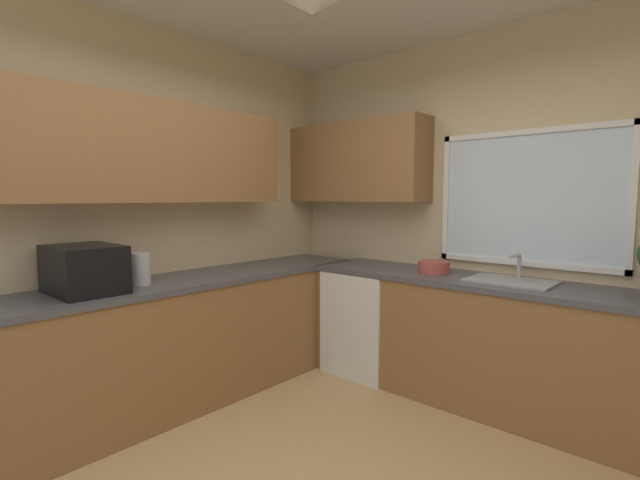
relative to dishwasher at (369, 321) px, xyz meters
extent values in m
cube|color=beige|center=(0.86, 0.37, 0.94)|extent=(3.78, 0.06, 2.74)
cube|color=beige|center=(-1.00, -1.65, 0.94)|extent=(0.06, 4.10, 2.74)
cube|color=silver|center=(1.15, 0.34, 1.05)|extent=(1.22, 0.02, 0.90)
cube|color=white|center=(1.15, 0.33, 1.52)|extent=(1.30, 0.04, 0.04)
cube|color=white|center=(1.15, 0.33, 0.58)|extent=(1.30, 0.04, 0.04)
cube|color=white|center=(0.53, 0.33, 1.05)|extent=(0.04, 0.04, 0.98)
cube|color=white|center=(1.78, 0.33, 1.05)|extent=(0.04, 0.04, 0.98)
cube|color=olive|center=(-0.81, -1.85, 1.37)|extent=(0.32, 2.79, 0.70)
cube|color=olive|center=(-0.29, 0.18, 1.37)|extent=(1.37, 0.32, 0.70)
cube|color=olive|center=(-0.66, -1.65, 0.00)|extent=(0.62, 3.68, 0.87)
cube|color=#4C4C51|center=(-0.66, -1.65, 0.46)|extent=(0.65, 3.71, 0.04)
cube|color=olive|center=(1.07, 0.03, 0.00)|extent=(2.84, 0.62, 0.87)
cube|color=#4C4C51|center=(1.07, 0.03, 0.46)|extent=(2.87, 0.65, 0.04)
cube|color=white|center=(0.00, 0.00, 0.00)|extent=(0.60, 0.60, 0.86)
cube|color=black|center=(-0.66, -2.04, 0.62)|extent=(0.48, 0.36, 0.29)
cylinder|color=#B7B7BC|center=(-0.64, -1.70, 0.58)|extent=(0.13, 0.13, 0.22)
cube|color=#9EA0A5|center=(1.15, 0.03, 0.48)|extent=(0.55, 0.40, 0.02)
cylinder|color=#B7B7BC|center=(1.15, 0.19, 0.57)|extent=(0.03, 0.03, 0.18)
cylinder|color=#B7B7BC|center=(1.15, 0.09, 0.65)|extent=(0.02, 0.20, 0.02)
cylinder|color=#B74C42|center=(0.58, 0.03, 0.52)|extent=(0.24, 0.24, 0.09)
camera|label=1|loc=(2.19, -3.10, 1.05)|focal=25.16mm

